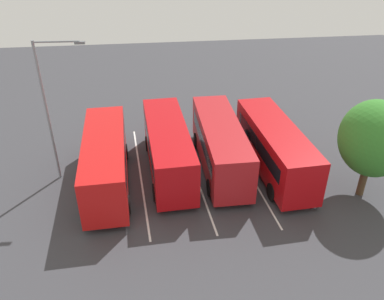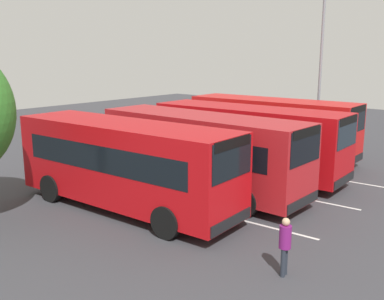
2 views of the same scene
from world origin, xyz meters
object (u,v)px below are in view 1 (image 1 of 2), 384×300
(pedestrian, at_px, (255,113))
(bus_far_right, at_px, (105,160))
(bus_center_right, at_px, (168,147))
(street_lamp, at_px, (50,105))
(bus_far_left, at_px, (275,147))
(bus_center_left, at_px, (220,144))
(depot_tree, at_px, (374,139))

(pedestrian, bearing_deg, bus_far_right, -67.02)
(bus_center_right, xyz_separation_m, street_lamp, (0.11, 6.86, 3.32))
(pedestrian, distance_m, street_lamp, 16.27)
(bus_far_left, distance_m, bus_center_left, 3.54)
(bus_center_right, bearing_deg, street_lamp, 86.38)
(bus_center_right, distance_m, street_lamp, 7.63)
(bus_far_left, xyz_separation_m, pedestrian, (7.05, -0.71, -0.87))
(bus_center_left, relative_size, street_lamp, 1.05)
(bus_center_right, bearing_deg, bus_center_left, -92.77)
(bus_center_left, height_order, street_lamp, street_lamp)
(bus_center_left, height_order, bus_center_right, same)
(bus_far_right, relative_size, depot_tree, 1.54)
(bus_center_left, xyz_separation_m, pedestrian, (6.24, -4.15, -0.87))
(bus_far_left, distance_m, pedestrian, 7.14)
(street_lamp, bearing_deg, bus_center_right, 2.14)
(bus_far_left, bearing_deg, bus_center_right, 79.93)
(street_lamp, distance_m, depot_tree, 18.86)
(bus_center_left, bearing_deg, bus_center_right, 89.82)
(bus_far_left, height_order, street_lamp, street_lamp)
(pedestrian, height_order, depot_tree, depot_tree)
(bus_far_left, distance_m, bus_center_right, 6.95)
(bus_far_right, height_order, pedestrian, bus_far_right)
(bus_center_right, xyz_separation_m, pedestrian, (6.23, -7.61, -0.87))
(bus_center_left, relative_size, bus_far_right, 0.99)
(bus_far_left, relative_size, bus_center_left, 1.01)
(bus_center_left, bearing_deg, bus_far_left, -103.47)
(bus_center_right, xyz_separation_m, bus_far_right, (-1.05, 3.94, 0.00))
(bus_far_right, height_order, street_lamp, street_lamp)
(pedestrian, bearing_deg, depot_tree, 11.44)
(bus_far_left, height_order, bus_center_left, same)
(bus_far_left, bearing_deg, street_lamp, 82.85)
(pedestrian, xyz_separation_m, depot_tree, (-10.27, -3.88, 2.92))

